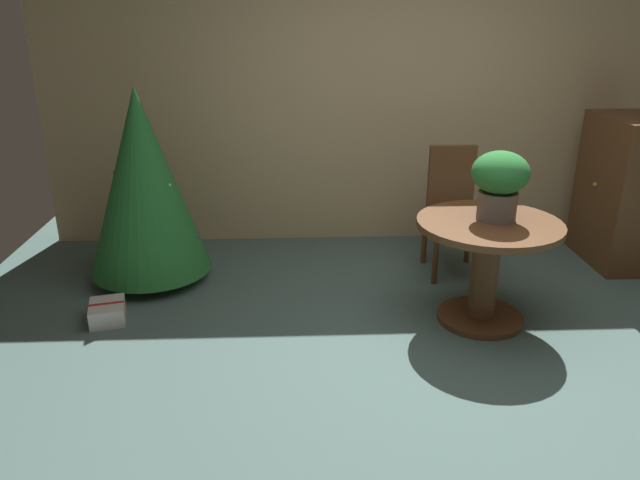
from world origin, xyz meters
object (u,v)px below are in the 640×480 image
(flower_vase, at_px, (500,181))
(holiday_tree, at_px, (144,182))
(gift_box_cream, at_px, (107,312))
(round_dining_table, at_px, (486,256))
(wooden_chair_far, at_px, (453,205))
(wooden_cabinet, at_px, (626,191))

(flower_vase, bearing_deg, holiday_tree, 162.94)
(holiday_tree, xyz_separation_m, gift_box_cream, (-0.16, -0.67, -0.71))
(round_dining_table, relative_size, gift_box_cream, 2.82)
(flower_vase, height_order, wooden_chair_far, flower_vase)
(holiday_tree, bearing_deg, round_dining_table, -18.29)
(flower_vase, distance_m, wooden_cabinet, 1.70)
(holiday_tree, height_order, gift_box_cream, holiday_tree)
(wooden_chair_far, bearing_deg, gift_box_cream, -162.73)
(wooden_chair_far, relative_size, holiday_tree, 0.67)
(wooden_chair_far, xyz_separation_m, holiday_tree, (-2.34, -0.11, 0.24))
(round_dining_table, bearing_deg, wooden_cabinet, 34.61)
(flower_vase, bearing_deg, wooden_cabinet, 34.44)
(round_dining_table, height_order, wooden_chair_far, wooden_chair_far)
(flower_vase, height_order, holiday_tree, holiday_tree)
(round_dining_table, height_order, wooden_cabinet, wooden_cabinet)
(gift_box_cream, xyz_separation_m, wooden_cabinet, (3.91, 0.88, 0.53))
(holiday_tree, relative_size, wooden_cabinet, 1.23)
(flower_vase, xyz_separation_m, holiday_tree, (-2.39, 0.73, -0.18))
(wooden_chair_far, bearing_deg, wooden_cabinet, 4.03)
(holiday_tree, relative_size, gift_box_cream, 4.49)
(flower_vase, relative_size, wooden_chair_far, 0.45)
(round_dining_table, relative_size, wooden_chair_far, 0.94)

